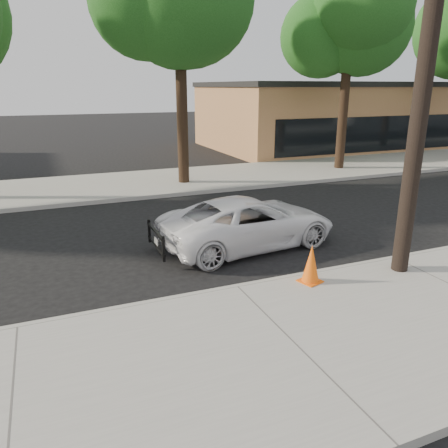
{
  "coord_description": "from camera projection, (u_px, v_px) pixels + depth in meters",
  "views": [
    {
      "loc": [
        -3.26,
        -9.34,
        3.95
      ],
      "look_at": [
        0.29,
        -0.72,
        1.0
      ],
      "focal_mm": 35.0,
      "sensor_mm": 36.0,
      "label": 1
    }
  ],
  "objects": [
    {
      "name": "ground",
      "position": [
        202.0,
        256.0,
        10.6
      ],
      "size": [
        120.0,
        120.0,
        0.0
      ],
      "primitive_type": "plane",
      "color": "black",
      "rests_on": "ground"
    },
    {
      "name": "near_sidewalk",
      "position": [
        294.0,
        347.0,
        6.79
      ],
      "size": [
        90.0,
        4.4,
        0.15
      ],
      "primitive_type": "cube",
      "color": "gray",
      "rests_on": "ground"
    },
    {
      "name": "far_sidewalk",
      "position": [
        133.0,
        184.0,
        18.07
      ],
      "size": [
        90.0,
        5.0,
        0.15
      ],
      "primitive_type": "cube",
      "color": "gray",
      "rests_on": "ground"
    },
    {
      "name": "curb_near",
      "position": [
        237.0,
        289.0,
        8.73
      ],
      "size": [
        90.0,
        0.12,
        0.16
      ],
      "primitive_type": "cube",
      "color": "#9E9B93",
      "rests_on": "ground"
    },
    {
      "name": "building_main",
      "position": [
        343.0,
        116.0,
        29.91
      ],
      "size": [
        18.0,
        10.0,
        4.0
      ],
      "primitive_type": "cube",
      "color": "#A96F46",
      "rests_on": "ground"
    },
    {
      "name": "utility_pole",
      "position": [
        429.0,
        44.0,
        8.11
      ],
      "size": [
        1.4,
        0.34,
        9.0
      ],
      "color": "black",
      "rests_on": "near_sidewalk"
    },
    {
      "name": "tree_c",
      "position": [
        186.0,
        2.0,
        16.06
      ],
      "size": [
        4.96,
        4.8,
        9.55
      ],
      "color": "black",
      "rests_on": "far_sidewalk"
    },
    {
      "name": "tree_d",
      "position": [
        355.0,
        29.0,
        19.4
      ],
      "size": [
        4.5,
        4.35,
        8.75
      ],
      "color": "black",
      "rests_on": "far_sidewalk"
    },
    {
      "name": "police_cruiser",
      "position": [
        249.0,
        222.0,
        11.13
      ],
      "size": [
        4.81,
        2.64,
        1.28
      ],
      "primitive_type": "imported",
      "rotation": [
        0.0,
        0.0,
        1.69
      ],
      "color": "white",
      "rests_on": "ground"
    },
    {
      "name": "traffic_cone",
      "position": [
        311.0,
        264.0,
        8.77
      ],
      "size": [
        0.51,
        0.51,
        0.79
      ],
      "rotation": [
        0.0,
        0.0,
        0.29
      ],
      "color": "#FF620D",
      "rests_on": "near_sidewalk"
    }
  ]
}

